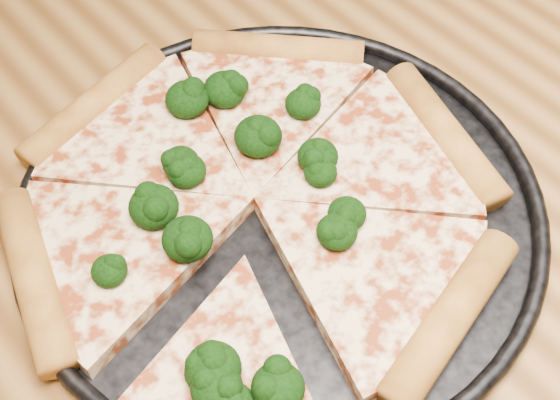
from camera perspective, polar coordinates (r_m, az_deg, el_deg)
dining_table at (r=0.69m, az=2.46°, el=-2.23°), size 1.20×0.90×0.75m
pizza_pan at (r=0.58m, az=0.00°, el=-0.48°), size 0.41×0.41×0.02m
pizza at (r=0.56m, az=-2.08°, el=-0.71°), size 0.42×0.41×0.03m
broccoli_florets at (r=0.55m, az=-3.65°, el=-1.17°), size 0.23×0.27×0.03m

